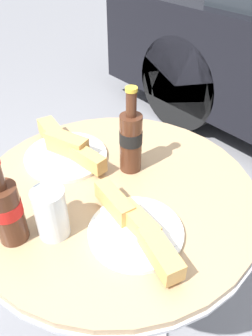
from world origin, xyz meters
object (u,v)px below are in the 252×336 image
(bistro_table, at_px, (116,229))
(cola_bottle_left, at_px, (7,210))
(drinking_glass, at_px, (52,214))
(lunch_plate_far, at_px, (66,149))
(cola_bottle_right, at_px, (131,139))
(lunch_plate_near, at_px, (136,228))

(bistro_table, xyz_separation_m, cola_bottle_left, (-0.02, -0.28, 0.25))
(drinking_glass, bearing_deg, cola_bottle_left, -121.92)
(cola_bottle_left, height_order, lunch_plate_far, cola_bottle_left)
(cola_bottle_right, distance_m, lunch_plate_near, 0.26)
(drinking_glass, bearing_deg, bistro_table, 97.29)
(cola_bottle_left, xyz_separation_m, cola_bottle_right, (-0.02, 0.37, 0.01))
(bistro_table, xyz_separation_m, cola_bottle_right, (-0.04, 0.09, 0.26))
(drinking_glass, xyz_separation_m, lunch_plate_near, (0.13, 0.14, -0.04))
(cola_bottle_right, height_order, lunch_plate_far, cola_bottle_right)
(drinking_glass, height_order, lunch_plate_near, drinking_glass)
(cola_bottle_left, relative_size, cola_bottle_right, 0.88)
(cola_bottle_right, bearing_deg, cola_bottle_left, -87.22)
(cola_bottle_left, distance_m, cola_bottle_right, 0.37)
(cola_bottle_left, bearing_deg, lunch_plate_near, 50.69)
(cola_bottle_left, relative_size, drinking_glass, 1.73)
(cola_bottle_left, distance_m, lunch_plate_far, 0.32)
(bistro_table, distance_m, lunch_plate_far, 0.28)
(cola_bottle_left, bearing_deg, drinking_glass, 58.08)
(drinking_glass, height_order, lunch_plate_far, drinking_glass)
(cola_bottle_right, relative_size, lunch_plate_far, 0.80)
(bistro_table, relative_size, cola_bottle_left, 3.56)
(bistro_table, height_order, lunch_plate_far, lunch_plate_far)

